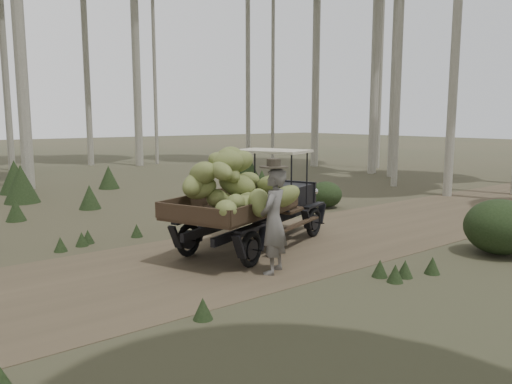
% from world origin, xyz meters
% --- Properties ---
extents(ground, '(120.00, 120.00, 0.00)m').
position_xyz_m(ground, '(0.00, 0.00, 0.00)').
color(ground, '#473D2B').
rests_on(ground, ground).
extents(dirt_track, '(70.00, 4.00, 0.01)m').
position_xyz_m(dirt_track, '(0.00, 0.00, 0.00)').
color(dirt_track, brown).
rests_on(dirt_track, ground).
extents(banana_truck, '(4.47, 2.98, 2.11)m').
position_xyz_m(banana_truck, '(1.40, 0.17, 1.23)').
color(banana_truck, black).
rests_on(banana_truck, ground).
extents(farmer, '(0.79, 0.70, 1.97)m').
position_xyz_m(farmer, '(0.98, -1.22, 0.93)').
color(farmer, '#5F5B56').
rests_on(farmer, ground).
extents(undergrowth, '(23.49, 22.60, 1.33)m').
position_xyz_m(undergrowth, '(-1.20, 0.52, 0.53)').
color(undergrowth, '#233319').
rests_on(undergrowth, ground).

